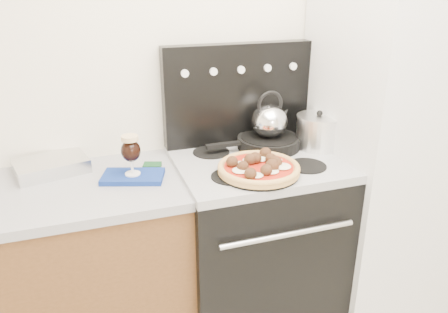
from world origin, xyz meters
name	(u,v)px	position (x,y,z in m)	size (l,w,h in m)	color
room_shell	(363,169)	(0.00, 0.29, 1.25)	(3.52, 3.01, 2.52)	#B9AF9C
base_cabinet	(22,290)	(-1.02, 1.20, 0.43)	(1.45, 0.60, 0.86)	brown
countertop	(2,200)	(-1.02, 1.20, 0.88)	(1.48, 0.63, 0.04)	#A0A0A7
stove_body	(254,246)	(0.08, 1.18, 0.44)	(0.76, 0.65, 0.88)	black
cooktop	(257,163)	(0.08, 1.18, 0.90)	(0.76, 0.65, 0.04)	#ADADB2
backguard	(237,94)	(0.08, 1.45, 1.17)	(0.76, 0.08, 0.50)	black
fridge	(386,139)	(0.78, 1.15, 0.95)	(0.64, 0.68, 1.90)	silver
foil_sheet	(51,165)	(-0.84, 1.38, 0.93)	(0.30, 0.22, 0.06)	white
oven_mitt	(133,177)	(-0.50, 1.19, 0.91)	(0.26, 0.15, 0.02)	navy
beer_glass	(131,155)	(-0.50, 1.19, 1.01)	(0.08, 0.08, 0.18)	black
pizza_pan	(259,173)	(0.02, 1.02, 0.93)	(0.35, 0.35, 0.01)	black
pizza	(259,166)	(0.02, 1.02, 0.96)	(0.36, 0.36, 0.05)	gold
skillet	(269,142)	(0.19, 1.30, 0.95)	(0.31, 0.31, 0.06)	black
tea_kettle	(270,118)	(0.19, 1.30, 1.07)	(0.18, 0.18, 0.20)	white
stock_pot	(318,133)	(0.43, 1.23, 1.00)	(0.21, 0.21, 0.16)	white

